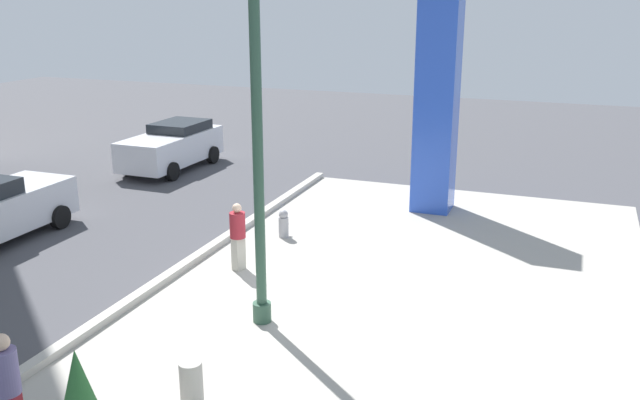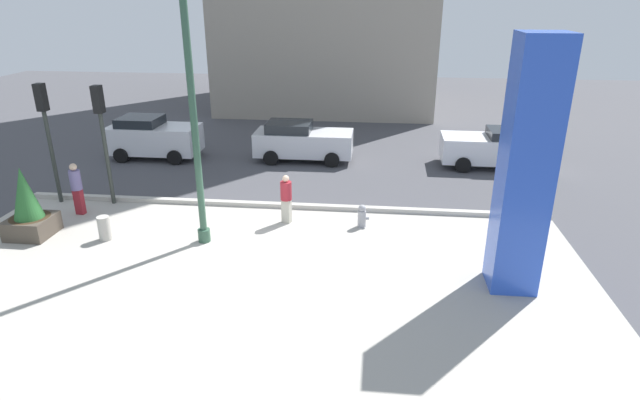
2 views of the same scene
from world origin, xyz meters
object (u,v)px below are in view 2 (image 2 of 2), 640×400
pedestrian_crossing (286,197)px  pedestrian_by_curb (77,186)px  car_curb_west (153,137)px  lamp_post (194,119)px  traffic_light_corner (102,126)px  car_intersection (302,141)px  potted_plant_curbside (28,208)px  traffic_light_far_side (46,123)px  art_pillar_blue (526,170)px  concrete_bollard (104,228)px  fire_hydrant (362,216)px  car_far_lane (497,148)px

pedestrian_crossing → pedestrian_by_curb: (-6.97, -0.05, 0.10)m
car_curb_west → pedestrian_by_curb: bearing=-89.1°
lamp_post → pedestrian_crossing: (2.20, 1.63, -2.81)m
traffic_light_corner → pedestrian_crossing: traffic_light_corner is taller
car_intersection → potted_plant_curbside: bearing=-129.4°
traffic_light_corner → traffic_light_far_side: 1.93m
pedestrian_by_curb → potted_plant_curbside: bearing=-108.0°
art_pillar_blue → concrete_bollard: (-11.43, 1.37, -2.70)m
fire_hydrant → car_far_lane: 8.67m
potted_plant_curbside → car_far_lane: bearing=28.9°
car_intersection → pedestrian_crossing: bearing=-86.2°
traffic_light_far_side → car_intersection: size_ratio=0.98×
art_pillar_blue → potted_plant_curbside: size_ratio=2.83×
pedestrian_by_curb → car_far_lane: bearing=24.5°
car_curb_west → traffic_light_corner: bearing=-82.3°
art_pillar_blue → potted_plant_curbside: (-13.78, 1.42, -2.17)m
concrete_bollard → car_far_lane: car_far_lane is taller
potted_plant_curbside → pedestrian_crossing: bearing=13.4°
concrete_bollard → lamp_post: bearing=4.1°
concrete_bollard → traffic_light_far_side: size_ratio=0.18×
pedestrian_crossing → traffic_light_corner: bearing=171.2°
traffic_light_corner → car_far_lane: 15.38m
potted_plant_curbside → pedestrian_crossing: potted_plant_curbside is taller
fire_hydrant → concrete_bollard: size_ratio=1.00×
concrete_bollard → traffic_light_far_side: bearing=138.1°
car_far_lane → pedestrian_crossing: (-7.82, -6.68, 0.04)m
concrete_bollard → traffic_light_corner: bearing=112.1°
car_curb_west → car_far_lane: size_ratio=0.88×
potted_plant_curbside → car_intersection: size_ratio=0.51×
art_pillar_blue → car_curb_west: (-13.32, 9.67, -2.14)m
potted_plant_curbside → pedestrian_by_curb: (0.57, 1.74, 0.09)m
pedestrian_crossing → pedestrian_by_curb: size_ratio=0.91×
art_pillar_blue → car_curb_west: art_pillar_blue is taller
art_pillar_blue → traffic_light_far_side: art_pillar_blue is taller
concrete_bollard → pedestrian_by_curb: (-1.78, 1.79, 0.61)m
art_pillar_blue → concrete_bollard: size_ratio=8.19×
fire_hydrant → traffic_light_far_side: traffic_light_far_side is taller
fire_hydrant → car_intersection: bearing=112.6°
potted_plant_curbside → car_curb_west: potted_plant_curbside is taller
concrete_bollard → car_curb_west: (-1.89, 8.30, 0.55)m
concrete_bollard → car_curb_west: 8.53m
traffic_light_corner → car_far_lane: (14.15, 5.70, -1.94)m
car_far_lane → pedestrian_by_curb: (-14.78, -6.74, 0.14)m
traffic_light_far_side → pedestrian_by_curb: (1.29, -0.96, -1.84)m
pedestrian_crossing → art_pillar_blue: bearing=-27.2°
traffic_light_far_side → pedestrian_crossing: (8.25, -0.91, -1.94)m
potted_plant_curbside → car_far_lane: size_ratio=0.49×
potted_plant_curbside → concrete_bollard: 2.41m
potted_plant_curbside → fire_hydrant: 10.11m
concrete_bollard → potted_plant_curbside: bearing=178.8°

